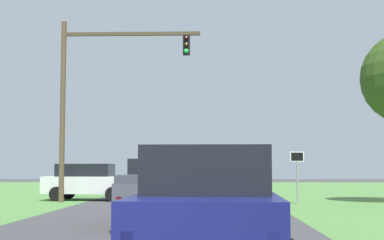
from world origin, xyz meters
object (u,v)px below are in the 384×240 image
red_suv_near (208,208)px  keep_moving_sign (297,168)px  traffic_light (96,84)px  pickup_truck_lead (165,191)px  crossing_suv_far (89,181)px

red_suv_near → keep_moving_sign: bearing=77.3°
traffic_light → pickup_truck_lead: bearing=-68.5°
pickup_truck_lead → crossing_suv_far: (-4.63, 11.82, -0.03)m
keep_moving_sign → crossing_suv_far: (-9.64, 2.52, -0.62)m
red_suv_near → traffic_light: traffic_light is taller
red_suv_near → traffic_light: (-5.26, 17.58, 4.38)m
traffic_light → crossing_suv_far: traffic_light is taller
crossing_suv_far → keep_moving_sign: bearing=-14.6°
pickup_truck_lead → keep_moving_sign: keep_moving_sign is taller
pickup_truck_lead → crossing_suv_far: size_ratio=1.23×
red_suv_near → traffic_light: bearing=106.6°
pickup_truck_lead → crossing_suv_far: 12.70m
red_suv_near → keep_moving_sign: size_ratio=1.95×
pickup_truck_lead → traffic_light: (-4.00, 10.18, 4.43)m
pickup_truck_lead → traffic_light: bearing=111.5°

